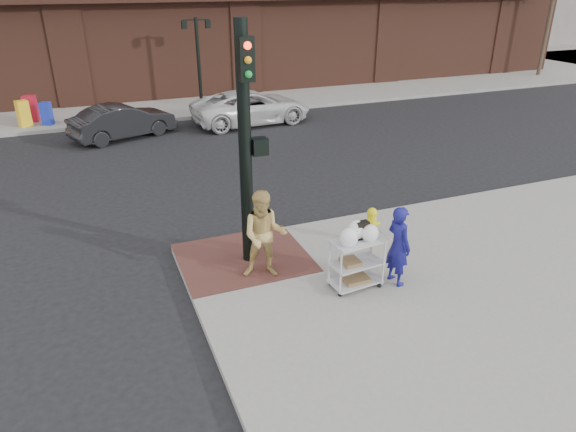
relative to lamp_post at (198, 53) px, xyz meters
name	(u,v)px	position (x,y,z in m)	size (l,w,h in m)	color
ground	(283,278)	(-2.00, -16.00, -2.62)	(220.00, 220.00, 0.00)	black
sidewalk_far	(283,54)	(10.50, 16.00, -2.54)	(65.00, 36.00, 0.15)	gray
brick_curb_ramp	(243,257)	(-2.60, -15.10, -2.46)	(2.80, 2.40, 0.01)	#522B26
lamp_post	(198,53)	(0.00, 0.00, 0.00)	(1.32, 0.22, 4.00)	black
traffic_signal_pole	(246,142)	(-2.48, -15.23, 0.21)	(0.61, 0.51, 5.00)	black
woman_blue	(398,246)	(-0.02, -17.20, -1.63)	(0.61, 0.40, 1.67)	navy
pedestrian_tan	(264,235)	(-2.40, -15.98, -1.53)	(0.91, 0.71, 1.88)	tan
sedan_dark	(123,121)	(-4.02, -3.86, -1.95)	(1.42, 4.06, 1.34)	black
minivan_white	(251,107)	(1.38, -3.60, -1.90)	(2.37, 5.14, 1.43)	silver
utility_cart	(357,259)	(-0.87, -17.05, -1.83)	(1.06, 0.65, 1.40)	#B1B1B6
fire_hydrant	(371,225)	(0.36, -15.55, -2.01)	(0.42, 0.30, 0.90)	yellow
newsbox_red	(31,109)	(-7.47, -0.34, -1.91)	(0.47, 0.42, 1.11)	#B6142C
newsbox_yellow	(24,114)	(-7.72, -1.09, -1.93)	(0.45, 0.41, 1.07)	yellow
newsbox_blue	(47,114)	(-6.85, -1.15, -2.00)	(0.39, 0.36, 0.94)	#1C2FB7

